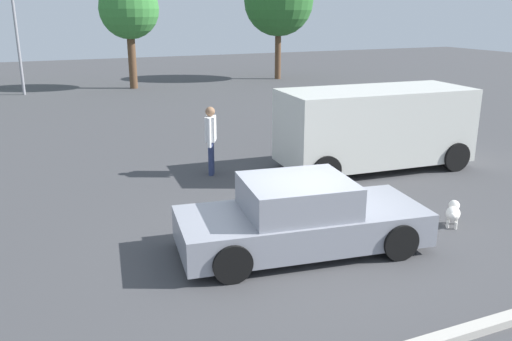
# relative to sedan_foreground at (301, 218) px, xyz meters

# --- Properties ---
(ground_plane) EXTENTS (80.00, 80.00, 0.00)m
(ground_plane) POSITION_rel_sedan_foreground_xyz_m (0.10, 0.02, -0.59)
(ground_plane) COLOR #424244
(sedan_foreground) EXTENTS (4.50, 2.30, 1.30)m
(sedan_foreground) POSITION_rel_sedan_foreground_xyz_m (0.00, 0.00, 0.00)
(sedan_foreground) COLOR gray
(sedan_foreground) RESTS_ON ground_plane
(dog) EXTENTS (0.55, 0.54, 0.44)m
(dog) POSITION_rel_sedan_foreground_xyz_m (3.27, -0.22, -0.32)
(dog) COLOR white
(dog) RESTS_ON ground_plane
(van_white) EXTENTS (5.11, 2.48, 2.11)m
(van_white) POSITION_rel_sedan_foreground_xyz_m (4.18, 3.71, 0.55)
(van_white) COLOR silver
(van_white) RESTS_ON ground_plane
(pedestrian) EXTENTS (0.40, 0.52, 1.76)m
(pedestrian) POSITION_rel_sedan_foreground_xyz_m (0.03, 4.85, 0.46)
(pedestrian) COLOR navy
(pedestrian) RESTS_ON ground_plane
(tree_back_center) EXTENTS (3.07, 3.07, 5.62)m
(tree_back_center) POSITION_rel_sedan_foreground_xyz_m (1.31, 21.25, 3.45)
(tree_back_center) COLOR brown
(tree_back_center) RESTS_ON ground_plane
(tree_back_right) EXTENTS (4.06, 4.06, 6.57)m
(tree_back_right) POSITION_rel_sedan_foreground_xyz_m (10.13, 21.78, 3.93)
(tree_back_right) COLOR brown
(tree_back_right) RESTS_ON ground_plane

